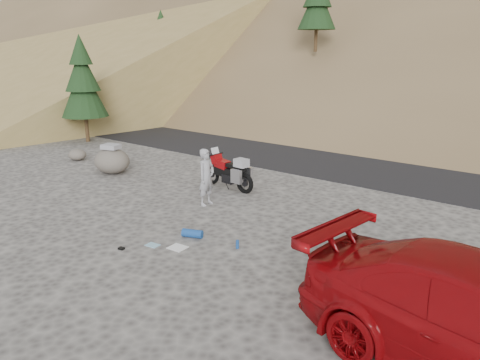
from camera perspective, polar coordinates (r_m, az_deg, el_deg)
name	(u,v)px	position (r m, az deg, el deg)	size (l,w,h in m)	color
ground	(182,215)	(12.96, -7.14, -4.20)	(140.00, 140.00, 0.00)	#464340
road	(335,157)	(20.03, 11.51, 2.79)	(120.00, 7.00, 0.05)	black
conifer_verge	(83,81)	(23.69, -18.64, 11.35)	(2.20, 2.20, 5.04)	#3C2816
motorcycle	(230,172)	(15.01, -1.21, 0.92)	(2.17, 0.73, 1.29)	black
man	(207,204)	(13.71, -4.05, -2.98)	(0.60, 0.40, 1.66)	#98989E
boulder	(112,160)	(17.58, -15.35, 2.31)	(1.47, 1.28, 1.08)	#514D46
small_rock	(77,155)	(20.11, -19.22, 2.93)	(0.77, 0.70, 0.45)	#514D46
gear_white_cloth	(178,248)	(10.90, -7.61, -8.16)	(0.39, 0.35, 0.01)	white
gear_blue_mat	(192,233)	(11.39, -5.83, -6.50)	(0.20, 0.20, 0.50)	navy
gear_bottle	(237,244)	(10.74, -0.32, -7.84)	(0.07, 0.07, 0.20)	navy
gear_glove_b	(121,248)	(11.06, -14.27, -8.08)	(0.13, 0.10, 0.04)	black
gear_blue_cloth	(153,245)	(11.12, -10.60, -7.81)	(0.31, 0.23, 0.01)	#84B5CC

